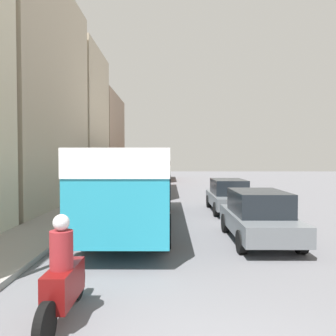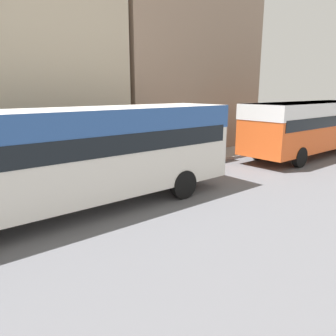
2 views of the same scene
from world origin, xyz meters
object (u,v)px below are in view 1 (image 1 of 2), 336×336
at_px(car_crossing, 259,216).
at_px(car_far_curb, 228,195).
at_px(bus_lead, 138,177).
at_px(bus_following, 153,165).
at_px(pedestrian_near_curb, 133,170).
at_px(motorcycle_behind_lead, 63,279).
at_px(bus_third_in_line, 159,163).

xyz_separation_m(car_crossing, car_far_curb, (0.08, 5.68, -0.01)).
xyz_separation_m(bus_lead, bus_following, (-0.07, 12.46, 0.18)).
bearing_deg(pedestrian_near_curb, bus_following, -78.86).
bearing_deg(motorcycle_behind_lead, bus_following, 88.89).
xyz_separation_m(motorcycle_behind_lead, car_crossing, (4.46, 5.02, 0.13)).
height_order(bus_following, car_far_curb, bus_following).
distance_m(bus_following, car_far_curb, 10.16).
bearing_deg(bus_lead, car_crossing, -30.99).
distance_m(bus_following, motorcycle_behind_lead, 19.94).
height_order(bus_lead, motorcycle_behind_lead, bus_lead).
bearing_deg(car_far_curb, pedestrian_near_curb, 105.89).
xyz_separation_m(bus_lead, car_crossing, (4.01, -2.41, -1.05)).
bearing_deg(pedestrian_near_curb, bus_third_in_line, -46.51).
xyz_separation_m(bus_following, bus_third_in_line, (0.07, 13.88, -0.07)).
distance_m(bus_following, pedestrian_near_curb, 17.98).
distance_m(bus_lead, pedestrian_near_curb, 30.30).
bearing_deg(bus_third_in_line, pedestrian_near_curb, 133.49).
bearing_deg(bus_lead, pedestrian_near_curb, 96.72).
distance_m(bus_lead, bus_following, 12.46).
height_order(motorcycle_behind_lead, car_far_curb, motorcycle_behind_lead).
relative_size(motorcycle_behind_lead, car_crossing, 0.54).
distance_m(bus_lead, bus_third_in_line, 26.35).
xyz_separation_m(bus_following, car_far_curb, (4.16, -9.19, -1.24)).
relative_size(bus_third_in_line, car_far_curb, 2.24).
distance_m(bus_third_in_line, car_crossing, 29.06).
distance_m(bus_lead, motorcycle_behind_lead, 7.53).
distance_m(bus_lead, car_crossing, 4.79).
bearing_deg(bus_following, bus_third_in_line, 89.72).
height_order(bus_third_in_line, car_far_curb, bus_third_in_line).
bearing_deg(bus_following, car_crossing, -74.65).
relative_size(bus_following, pedestrian_near_curb, 6.79).
bearing_deg(car_far_curb, bus_lead, -141.28).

